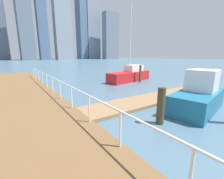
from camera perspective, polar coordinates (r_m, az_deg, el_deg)
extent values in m
plane|color=slate|center=(17.86, -15.82, 2.87)|extent=(300.00, 300.00, 0.00)
cube|color=#93704C|center=(10.06, 13.51, -3.87)|extent=(10.49, 2.00, 0.18)
cylinder|color=white|center=(3.19, 27.74, -27.08)|extent=(0.06, 0.06, 1.05)
cylinder|color=white|center=(4.25, 3.16, -14.94)|extent=(0.06, 0.06, 1.05)
cylinder|color=white|center=(5.80, -8.70, -7.32)|extent=(0.06, 0.06, 1.05)
cylinder|color=white|center=(7.54, -15.13, -2.91)|extent=(0.06, 0.06, 1.05)
cylinder|color=white|center=(9.37, -19.07, -0.16)|extent=(0.06, 0.06, 1.05)
cylinder|color=white|center=(11.25, -21.71, 1.68)|extent=(0.06, 0.06, 1.05)
cylinder|color=white|center=(13.15, -23.60, 3.00)|extent=(0.06, 0.06, 1.05)
cylinder|color=white|center=(15.06, -25.01, 3.97)|extent=(0.06, 0.06, 1.05)
cylinder|color=white|center=(16.99, -26.10, 4.73)|extent=(0.06, 0.06, 1.05)
cylinder|color=white|center=(18.92, -26.97, 5.33)|extent=(0.06, 0.06, 1.05)
cylinder|color=white|center=(20.86, -27.68, 5.82)|extent=(0.06, 0.06, 1.05)
cylinder|color=white|center=(7.42, -15.36, 1.00)|extent=(0.06, 27.45, 0.06)
cylinder|color=#473826|center=(6.75, 18.07, -6.01)|extent=(0.33, 0.33, 1.61)
cylinder|color=brown|center=(17.09, 10.69, 5.93)|extent=(0.24, 0.24, 1.91)
cube|color=#1E6B8C|center=(9.24, 29.67, -3.88)|extent=(4.37, 2.50, 1.05)
cube|color=white|center=(9.42, 31.06, 3.07)|extent=(1.73, 1.64, 1.13)
cube|color=red|center=(17.64, 6.60, 4.95)|extent=(6.27, 2.75, 1.10)
cube|color=white|center=(18.20, 8.30, 8.05)|extent=(2.44, 1.68, 0.74)
cylinder|color=silver|center=(17.57, 6.96, 18.40)|extent=(0.12, 0.12, 7.15)
cube|color=slate|center=(124.10, -30.28, 20.39)|extent=(9.40, 10.13, 46.06)
cube|color=#8C939E|center=(132.11, -18.34, 21.49)|extent=(12.85, 11.96, 49.01)
cube|color=slate|center=(154.96, -11.69, 25.24)|extent=(7.72, 10.51, 74.47)
cube|color=gray|center=(158.89, -7.86, 22.33)|extent=(13.64, 12.19, 59.67)
cube|color=slate|center=(147.38, -0.51, 19.55)|extent=(14.10, 8.12, 41.08)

